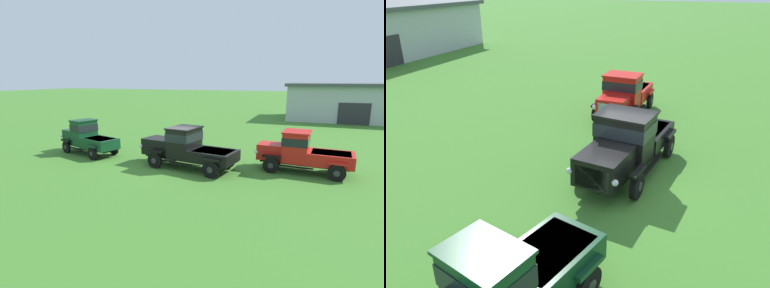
{
  "view_description": "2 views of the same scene",
  "coord_description": "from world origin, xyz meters",
  "views": [
    {
      "loc": [
        7.31,
        -14.73,
        4.93
      ],
      "look_at": [
        0.5,
        2.12,
        1.0
      ],
      "focal_mm": 28.0,
      "sensor_mm": 36.0,
      "label": 1
    },
    {
      "loc": [
        -11.14,
        -2.23,
        6.49
      ],
      "look_at": [
        0.5,
        2.12,
        1.0
      ],
      "focal_mm": 35.0,
      "sensor_mm": 36.0,
      "label": 2
    }
  ],
  "objects": [
    {
      "name": "vintage_truck_midrow_center",
      "position": [
        6.94,
        2.02,
        1.13
      ],
      "size": [
        5.05,
        2.36,
        2.23
      ],
      "color": "black",
      "rests_on": "ground"
    },
    {
      "name": "vintage_truck_second_in_line",
      "position": [
        0.83,
        0.43,
        1.18
      ],
      "size": [
        5.87,
        2.9,
        2.32
      ],
      "color": "black",
      "rests_on": "ground"
    },
    {
      "name": "ground_plane",
      "position": [
        0.0,
        0.0,
        0.0
      ],
      "size": [
        240.0,
        240.0,
        0.0
      ],
      "primitive_type": "plane",
      "color": "#3D7528"
    }
  ]
}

